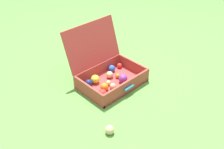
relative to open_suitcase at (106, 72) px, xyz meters
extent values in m
plane|color=#569342|center=(0.10, -0.07, -0.11)|extent=(16.00, 16.00, 0.00)
cube|color=#B23838|center=(0.01, -0.07, -0.10)|extent=(0.58, 0.40, 0.03)
cube|color=#9E3D33|center=(-0.27, -0.07, -0.05)|extent=(0.02, 0.40, 0.14)
cube|color=#9E3D33|center=(0.29, -0.07, -0.05)|extent=(0.02, 0.40, 0.14)
cube|color=#9E3D33|center=(0.01, -0.26, -0.05)|extent=(0.55, 0.02, 0.14)
cube|color=#9E3D33|center=(0.01, 0.12, -0.05)|extent=(0.55, 0.02, 0.14)
cube|color=#B23838|center=(0.01, 0.19, 0.21)|extent=(0.58, 0.14, 0.39)
cube|color=teal|center=(0.01, -0.28, -0.04)|extent=(0.11, 0.02, 0.02)
sphere|color=orange|center=(0.10, -0.05, -0.07)|extent=(0.05, 0.05, 0.05)
sphere|color=purple|center=(0.08, -0.14, -0.05)|extent=(0.08, 0.08, 0.08)
sphere|color=orange|center=(-0.12, -0.11, -0.05)|extent=(0.07, 0.07, 0.07)
sphere|color=#CCDB38|center=(-0.11, 0.03, -0.05)|extent=(0.08, 0.08, 0.08)
sphere|color=#D1B784|center=(-0.04, -0.08, -0.07)|extent=(0.05, 0.05, 0.05)
sphere|color=red|center=(-0.20, -0.17, -0.05)|extent=(0.08, 0.08, 0.08)
sphere|color=navy|center=(-0.19, 0.03, -0.05)|extent=(0.07, 0.07, 0.07)
sphere|color=#D1B784|center=(0.05, 0.00, -0.06)|extent=(0.07, 0.07, 0.07)
sphere|color=blue|center=(0.14, 0.07, -0.06)|extent=(0.07, 0.07, 0.07)
sphere|color=#D1B784|center=(-0.05, -0.14, -0.06)|extent=(0.06, 0.06, 0.06)
sphere|color=red|center=(0.24, 0.06, -0.06)|extent=(0.05, 0.05, 0.05)
sphere|color=#D1B784|center=(-0.43, -0.50, -0.08)|extent=(0.07, 0.07, 0.07)
camera|label=1|loc=(-1.36, -1.49, 1.35)|focal=41.96mm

